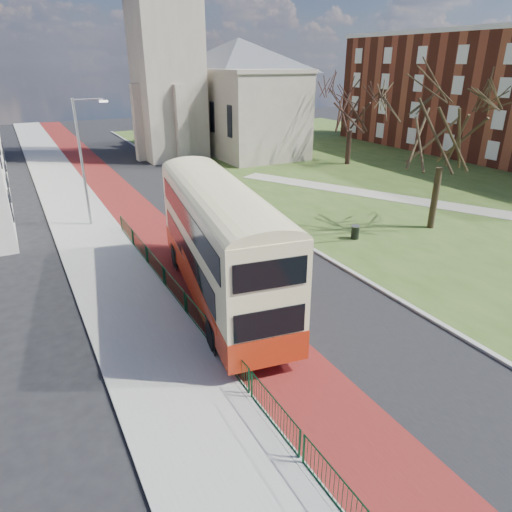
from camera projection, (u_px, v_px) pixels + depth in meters
ground at (292, 342)px, 17.93m from camera, size 160.00×160.00×0.00m
road_carriageway at (168, 206)px, 34.78m from camera, size 9.00×120.00×0.01m
bus_lane at (133, 211)px, 33.61m from camera, size 3.40×120.00×0.01m
pavement_west at (79, 218)px, 31.94m from camera, size 4.00×120.00×0.12m
kerb_west at (108, 213)px, 32.80m from camera, size 0.25×120.00×0.13m
kerb_east at (213, 191)px, 38.38m from camera, size 0.25×80.00×0.13m
grass_green at (391, 168)px, 47.04m from camera, size 40.00×80.00×0.04m
footpath at (444, 205)px, 34.70m from camera, size 18.84×32.82×0.03m
pedestrian_railing at (185, 303)px, 19.67m from camera, size 0.07×24.00×1.12m
gothic_church at (205, 31)px, 49.00m from camera, size 16.38×18.00×40.00m
brick_terrace at (510, 96)px, 48.85m from camera, size 10.30×44.30×13.50m
streetlamp at (84, 157)px, 28.82m from camera, size 2.13×0.18×8.00m
bus at (220, 238)px, 20.02m from camera, size 4.85×12.85×5.25m
winter_tree_near at (448, 116)px, 27.34m from camera, size 8.37×8.37×10.25m
winter_tree_far at (352, 103)px, 46.28m from camera, size 6.60×6.60×8.98m
litter_bin at (355, 232)px, 28.07m from camera, size 0.69×0.69×0.85m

